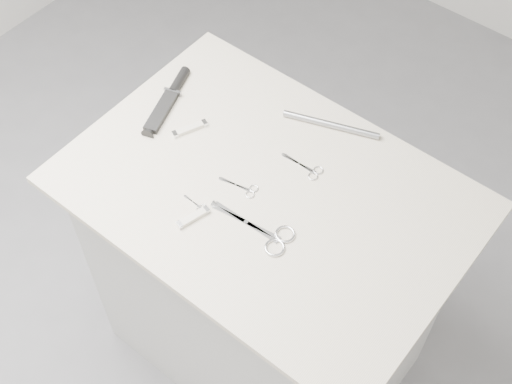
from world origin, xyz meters
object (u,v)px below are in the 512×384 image
Objects in this scene: pocket_knife_a at (190,129)px; pocket_knife_b at (193,217)px; metal_rail at (331,125)px; large_shears at (268,234)px; embroidery_scissors_b at (308,169)px; embroidery_scissors_a at (244,188)px; tiny_scissors at (196,205)px; sheathed_knife at (170,97)px; plinth at (265,282)px.

pocket_knife_a is 0.28m from pocket_knife_b.
pocket_knife_a and pocket_knife_b have the same top height.
large_shears is at bearing -77.94° from metal_rail.
pocket_knife_a is at bearing 155.48° from large_shears.
embroidery_scissors_a is at bearing -122.23° from embroidery_scissors_b.
embroidery_scissors_b is 1.30× the size of pocket_knife_b.
embroidery_scissors_a is at bearing 65.01° from tiny_scissors.
embroidery_scissors_a is 0.43× the size of sheathed_knife.
pocket_knife_b is 0.46m from metal_rail.
pocket_knife_b is (0.20, -0.21, -0.00)m from pocket_knife_a.
embroidery_scissors_b and tiny_scissors have the same top height.
pocket_knife_b is at bearing -112.93° from pocket_knife_a.
embroidery_scissors_a is at bearing -99.37° from metal_rail.
pocket_knife_a is at bearing 59.03° from pocket_knife_b.
sheathed_knife is (-0.35, 0.11, 0.01)m from embroidery_scissors_a.
pocket_knife_b is at bearing -160.65° from large_shears.
sheathed_knife reaches higher than embroidery_scissors_b.
pocket_knife_b reaches higher than large_shears.
metal_rail reaches higher than pocket_knife_b.
plinth is at bearing -72.05° from pocket_knife_a.
sheathed_knife is 2.71× the size of pocket_knife_b.
embroidery_scissors_a is 0.24m from pocket_knife_a.
large_shears is 1.89× the size of embroidery_scissors_b.
tiny_scissors is at bearing -126.83° from plinth.
large_shears is 0.15m from embroidery_scissors_a.
embroidery_scissors_a is 0.90× the size of embroidery_scissors_b.
large_shears is at bearing -40.13° from embroidery_scissors_a.
pocket_knife_b is (-0.09, -0.18, 0.48)m from plinth.
pocket_knife_a is (0.12, -0.05, -0.00)m from sheathed_knife.
plinth is 0.52m from pocket_knife_b.
metal_rail is at bearing 78.33° from tiny_scissors.
pocket_knife_a is at bearing -139.59° from metal_rail.
metal_rail is (-0.08, 0.37, 0.01)m from large_shears.
metal_rail is (0.05, 0.30, 0.01)m from embroidery_scissors_a.
pocket_knife_a reaches higher than large_shears.
metal_rail reaches higher than pocket_knife_a.
plinth is 8.61× the size of embroidery_scissors_a.
embroidery_scissors_b is at bearing 95.94° from large_shears.
embroidery_scissors_a is 0.13m from tiny_scissors.
pocket_knife_a reaches higher than embroidery_scissors_a.
plinth is 10.09× the size of pocket_knife_b.
tiny_scissors reaches higher than plinth.
pocket_knife_b is at bearing -148.03° from sheathed_knife.
large_shears is 0.84× the size of metal_rail.
embroidery_scissors_a is at bearing 0.58° from pocket_knife_b.
pocket_knife_a reaches higher than tiny_scissors.
large_shears is 0.19m from pocket_knife_b.
plinth is 7.75× the size of embroidery_scissors_b.
sheathed_knife is (-0.40, 0.08, 0.48)m from plinth.
tiny_scissors is 0.25m from pocket_knife_a.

